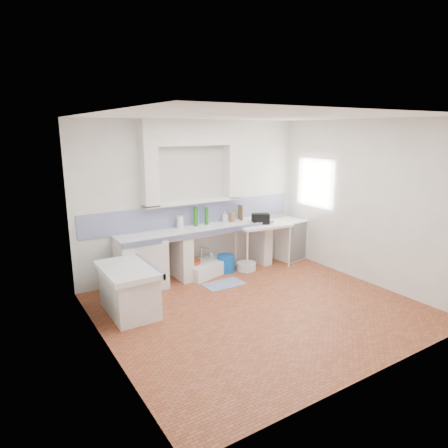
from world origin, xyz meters
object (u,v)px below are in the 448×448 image
stove (147,262)px  fridge (289,239)px  side_table (263,245)px  sink (206,268)px

stove → fridge: bearing=2.6°
side_table → sink: bearing=176.9°
stove → sink: bearing=3.4°
stove → fridge: size_ratio=1.03×
side_table → fridge: fridge is taller
sink → stove: bearing=161.8°
stove → side_table: (2.28, -0.25, 0.00)m
stove → sink: size_ratio=0.92×
stove → side_table: stove is taller
fridge → stove: bearing=169.6°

